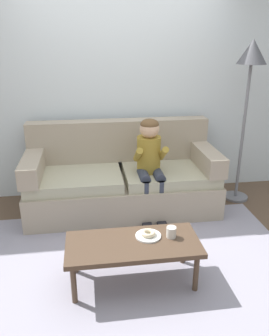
# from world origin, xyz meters

# --- Properties ---
(ground) EXTENTS (10.00, 10.00, 0.00)m
(ground) POSITION_xyz_m (0.00, 0.00, 0.00)
(ground) COLOR brown
(wall_back) EXTENTS (8.00, 0.10, 2.80)m
(wall_back) POSITION_xyz_m (0.00, 1.40, 1.40)
(wall_back) COLOR silver
(wall_back) RESTS_ON ground
(area_rug) EXTENTS (2.89, 1.90, 0.01)m
(area_rug) POSITION_xyz_m (0.00, -0.25, 0.01)
(area_rug) COLOR #9993A3
(area_rug) RESTS_ON ground
(couch) EXTENTS (2.15, 0.90, 0.99)m
(couch) POSITION_xyz_m (-0.02, 0.85, 0.35)
(couch) COLOR tan
(couch) RESTS_ON ground
(coffee_table) EXTENTS (1.07, 0.48, 0.38)m
(coffee_table) POSITION_xyz_m (-0.07, -0.49, 0.34)
(coffee_table) COLOR #4C3828
(coffee_table) RESTS_ON ground
(person_child) EXTENTS (0.34, 0.58, 1.10)m
(person_child) POSITION_xyz_m (0.27, 0.64, 0.67)
(person_child) COLOR olive
(person_child) RESTS_ON ground
(plate) EXTENTS (0.21, 0.21, 0.01)m
(plate) POSITION_xyz_m (0.06, -0.42, 0.39)
(plate) COLOR white
(plate) RESTS_ON coffee_table
(donut) EXTENTS (0.16, 0.16, 0.04)m
(donut) POSITION_xyz_m (0.06, -0.42, 0.41)
(donut) COLOR beige
(donut) RESTS_ON plate
(mug) EXTENTS (0.08, 0.08, 0.09)m
(mug) POSITION_xyz_m (0.25, -0.45, 0.43)
(mug) COLOR silver
(mug) RESTS_ON coffee_table
(toy_controller) EXTENTS (0.23, 0.09, 0.05)m
(toy_controller) POSITION_xyz_m (-0.47, -0.04, 0.03)
(toy_controller) COLOR blue
(toy_controller) RESTS_ON ground
(floor_lamp) EXTENTS (0.33, 0.33, 1.89)m
(floor_lamp) POSITION_xyz_m (1.43, 0.90, 1.56)
(floor_lamp) COLOR slate
(floor_lamp) RESTS_ON ground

